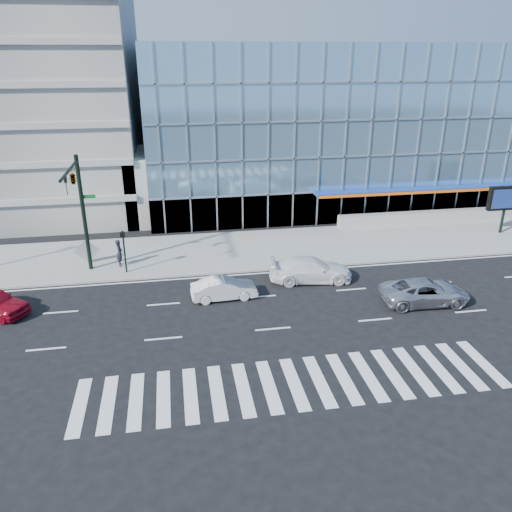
% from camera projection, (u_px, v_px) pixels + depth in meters
% --- Properties ---
extents(ground, '(160.00, 160.00, 0.00)m').
position_uv_depth(ground, '(260.00, 297.00, 31.35)').
color(ground, black).
rests_on(ground, ground).
extents(sidewalk, '(120.00, 8.00, 0.15)m').
position_uv_depth(sidewalk, '(242.00, 250.00, 38.61)').
color(sidewalk, gray).
rests_on(sidewalk, ground).
extents(theatre_building, '(42.00, 26.00, 15.00)m').
position_uv_depth(theatre_building, '(344.00, 119.00, 54.40)').
color(theatre_building, '#76A4C5').
rests_on(theatre_building, ground).
extents(parking_garage, '(24.00, 24.00, 20.00)m').
position_uv_depth(parking_garage, '(9.00, 99.00, 48.12)').
color(parking_garage, gray).
rests_on(parking_garage, ground).
extents(ramp_block, '(6.00, 8.00, 6.00)m').
position_uv_depth(ramp_block, '(161.00, 184.00, 45.68)').
color(ramp_block, gray).
rests_on(ramp_block, ground).
extents(retaining_wall, '(30.00, 0.80, 1.00)m').
position_uv_depth(retaining_wall, '(496.00, 213.00, 45.44)').
color(retaining_wall, gray).
rests_on(retaining_wall, sidewalk).
extents(traffic_signal, '(1.14, 5.74, 8.00)m').
position_uv_depth(traffic_signal, '(76.00, 190.00, 31.45)').
color(traffic_signal, black).
rests_on(traffic_signal, sidewalk).
extents(ped_signal_post, '(0.30, 0.33, 3.00)m').
position_uv_depth(ped_signal_post, '(124.00, 245.00, 33.71)').
color(ped_signal_post, black).
rests_on(ped_signal_post, sidewalk).
extents(marquee_sign, '(3.20, 0.43, 4.00)m').
position_uv_depth(marquee_sign, '(506.00, 199.00, 40.92)').
color(marquee_sign, black).
rests_on(marquee_sign, sidewalk).
extents(silver_suv, '(5.45, 2.70, 1.48)m').
position_uv_depth(silver_suv, '(425.00, 292.00, 30.31)').
color(silver_suv, silver).
rests_on(silver_suv, ground).
extents(white_suv, '(5.69, 2.74, 1.60)m').
position_uv_depth(white_suv, '(311.00, 270.00, 33.27)').
color(white_suv, white).
rests_on(white_suv, ground).
extents(white_sedan, '(4.15, 1.64, 1.34)m').
position_uv_depth(white_sedan, '(224.00, 289.00, 30.88)').
color(white_sedan, silver).
rests_on(white_sedan, ground).
extents(pedestrian, '(0.49, 0.72, 1.94)m').
position_uv_depth(pedestrian, '(119.00, 253.00, 35.20)').
color(pedestrian, black).
rests_on(pedestrian, sidewalk).
extents(tilted_panel, '(1.83, 0.27, 1.84)m').
position_uv_depth(tilted_panel, '(87.00, 251.00, 35.66)').
color(tilted_panel, '#A3A3A3').
rests_on(tilted_panel, sidewalk).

